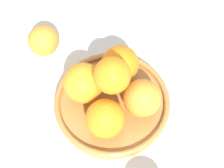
{
  "coord_description": "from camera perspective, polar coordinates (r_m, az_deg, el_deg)",
  "views": [
    {
      "loc": [
        0.3,
        -0.19,
        0.72
      ],
      "look_at": [
        0.0,
        0.0,
        0.1
      ],
      "focal_mm": 60.0,
      "sensor_mm": 36.0,
      "label": 1
    }
  ],
  "objects": [
    {
      "name": "orange_pile",
      "position": [
        0.73,
        -0.08,
        -0.56
      ],
      "size": [
        0.17,
        0.17,
        0.14
      ],
      "color": "orange",
      "rests_on": "fruit_bowl"
    },
    {
      "name": "stray_orange",
      "position": [
        0.86,
        -10.41,
        6.55
      ],
      "size": [
        0.07,
        0.07,
        0.07
      ],
      "primitive_type": "sphere",
      "color": "orange",
      "rests_on": "ground_plane"
    },
    {
      "name": "fruit_bowl",
      "position": [
        0.79,
        0.0,
        -2.95
      ],
      "size": [
        0.24,
        0.24,
        0.03
      ],
      "color": "#A57238",
      "rests_on": "ground_plane"
    },
    {
      "name": "ground_plane",
      "position": [
        0.8,
        0.0,
        -3.44
      ],
      "size": [
        4.0,
        4.0,
        0.0
      ],
      "primitive_type": "plane",
      "color": "beige"
    }
  ]
}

